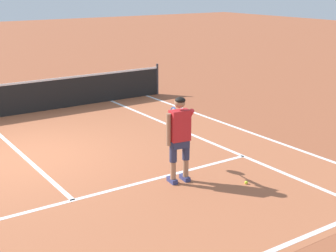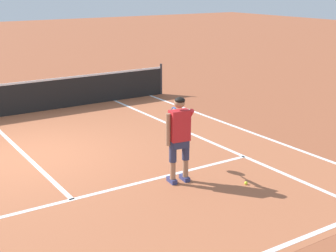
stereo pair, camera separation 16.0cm
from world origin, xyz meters
name	(u,v)px [view 2 (the right image)]	position (x,y,z in m)	size (l,w,h in m)	color
ground_plane	(26,156)	(0.00, 0.00, 0.00)	(80.00, 80.00, 0.00)	#9E5133
court_inner_surface	(43,172)	(0.00, -1.13, 0.00)	(10.98, 10.02, 0.00)	#B2603D
line_service	(72,199)	(0.00, -2.72, 0.00)	(8.23, 0.10, 0.01)	white
line_centre_service	(20,150)	(0.00, 0.48, 0.00)	(0.10, 6.40, 0.01)	white
line_singles_right	(202,138)	(4.12, -1.13, 0.00)	(0.10, 9.62, 0.01)	white
line_doubles_right	(243,129)	(5.49, -1.13, 0.00)	(0.10, 9.62, 0.01)	white
tennis_player	(179,134)	(2.08, -3.08, 0.99)	(0.74, 1.09, 1.71)	navy
tennis_ball_near_feet	(246,183)	(3.09, -3.93, 0.03)	(0.07, 0.07, 0.07)	#CCE02D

